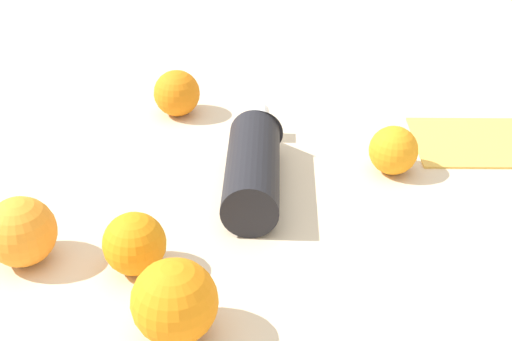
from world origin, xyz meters
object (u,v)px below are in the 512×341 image
orange_4 (21,232)px  folded_napkin (473,141)px  orange_3 (175,302)px  water_bottle (257,162)px  orange_1 (393,150)px  orange_0 (134,244)px  orange_2 (177,93)px

orange_4 → folded_napkin: 0.59m
orange_4 → orange_3: bearing=-0.7°
water_bottle → orange_1: size_ratio=3.85×
water_bottle → orange_0: 0.20m
orange_2 → orange_4: orange_4 is taller
folded_napkin → orange_2: bearing=-159.8°
orange_0 → orange_4: (-0.11, -0.05, 0.00)m
orange_0 → folded_napkin: bearing=65.1°
orange_0 → orange_2: 0.36m
orange_1 → orange_4: bearing=-124.2°
orange_1 → water_bottle: bearing=-137.4°
orange_4 → folded_napkin: size_ratio=0.47×
water_bottle → orange_0: same height
orange_0 → orange_1: size_ratio=1.06×
orange_2 → orange_4: (0.07, -0.36, 0.00)m
orange_2 → orange_1: bearing=2.8°
orange_2 → orange_4: bearing=-78.2°
water_bottle → orange_1: (0.13, 0.12, -0.00)m
water_bottle → orange_3: (0.08, -0.26, 0.01)m
orange_1 → orange_4: orange_4 is taller
orange_0 → orange_4: 0.12m
orange_0 → orange_1: (0.14, 0.32, -0.00)m
water_bottle → folded_napkin: size_ratio=1.50×
orange_1 → orange_2: bearing=-177.2°
water_bottle → orange_3: 0.27m
water_bottle → orange_4: bearing=123.3°
orange_0 → orange_2: (-0.18, 0.31, 0.00)m
orange_0 → orange_2: bearing=120.8°
orange_3 → orange_2: bearing=127.5°
water_bottle → orange_2: orange_2 is taller
orange_1 → folded_napkin: bearing=63.4°
orange_1 → orange_3: size_ratio=0.77×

